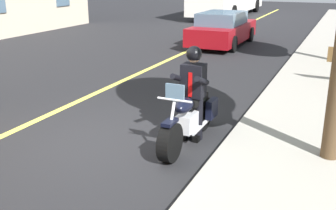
# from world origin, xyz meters

# --- Properties ---
(ground_plane) EXTENTS (80.00, 80.00, 0.00)m
(ground_plane) POSITION_xyz_m (0.00, 0.00, 0.00)
(ground_plane) COLOR black
(lane_center_stripe) EXTENTS (60.00, 0.16, 0.01)m
(lane_center_stripe) POSITION_xyz_m (0.00, -2.00, 0.01)
(lane_center_stripe) COLOR #E5DB4C
(lane_center_stripe) RESTS_ON ground_plane
(motorcycle_main) EXTENTS (2.21, 0.60, 1.26)m
(motorcycle_main) POSITION_xyz_m (-0.66, 1.33, 0.45)
(motorcycle_main) COLOR black
(motorcycle_main) RESTS_ON ground_plane
(rider_main) EXTENTS (0.62, 0.54, 1.74)m
(rider_main) POSITION_xyz_m (-0.85, 1.33, 1.04)
(rider_main) COLOR black
(rider_main) RESTS_ON ground_plane
(car_silver) EXTENTS (4.60, 1.92, 1.40)m
(car_silver) POSITION_xyz_m (-10.99, -1.17, 0.69)
(car_silver) COLOR maroon
(car_silver) RESTS_ON ground_plane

